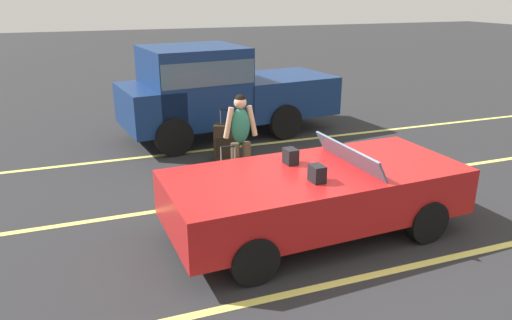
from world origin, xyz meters
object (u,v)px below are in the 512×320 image
Objects in this scene: suitcase_large_black at (227,143)px; parked_pickup_truck_near at (214,90)px; convertible_car at (328,191)px; traveler_person at (241,137)px; suitcase_medium_bright at (229,187)px.

suitcase_large_black is 0.20× the size of parked_pickup_truck_near.
convertible_car is 2.56× the size of traveler_person.
suitcase_large_black is 0.63× the size of traveler_person.
parked_pickup_truck_near is (0.24, 1.75, 0.74)m from suitcase_large_black.
suitcase_medium_bright is at bearing -31.67° from traveler_person.
parked_pickup_truck_near is (-0.21, 5.13, 0.52)m from convertible_car.
convertible_car is at bearing 20.47° from traveler_person.
convertible_car is 4.06× the size of suitcase_large_black.
convertible_car is at bearing 48.47° from suitcase_medium_bright.
traveler_person reaches higher than convertible_car.
suitcase_large_black is at bearing 172.68° from suitcase_medium_bright.
convertible_car is at bearing 35.89° from suitcase_large_black.
convertible_car is at bearing 85.04° from parked_pickup_truck_near.
suitcase_medium_bright is 4.03m from parked_pickup_truck_near.
parked_pickup_truck_near is at bearing 173.69° from traveler_person.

